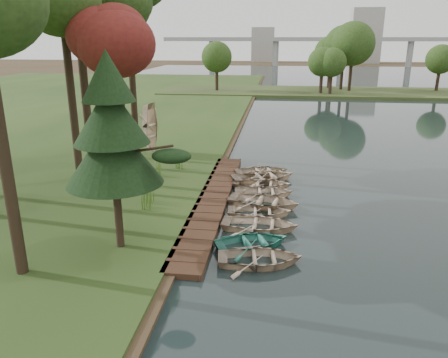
# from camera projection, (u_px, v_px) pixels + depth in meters

# --- Properties ---
(ground) EXTENTS (300.00, 300.00, 0.00)m
(ground) POSITION_uv_depth(u_px,v_px,m) (242.00, 204.00, 23.37)
(ground) COLOR #3D2F1D
(boardwalk) EXTENTS (1.60, 16.00, 0.30)m
(boardwalk) POSITION_uv_depth(u_px,v_px,m) (213.00, 200.00, 23.52)
(boardwalk) COLOR #392316
(boardwalk) RESTS_ON ground
(peninsula) EXTENTS (50.00, 14.00, 0.45)m
(peninsula) POSITION_uv_depth(u_px,v_px,m) (319.00, 92.00, 69.53)
(peninsula) COLOR #37451E
(peninsula) RESTS_ON ground
(far_trees) EXTENTS (45.60, 5.60, 8.80)m
(far_trees) POSITION_uv_depth(u_px,v_px,m) (300.00, 52.00, 68.01)
(far_trees) COLOR black
(far_trees) RESTS_ON peninsula
(bridge) EXTENTS (95.90, 4.00, 8.60)m
(bridge) POSITION_uv_depth(u_px,v_px,m) (317.00, 42.00, 132.94)
(bridge) COLOR #A5A5A0
(bridge) RESTS_ON ground
(building_a) EXTENTS (10.00, 8.00, 18.00)m
(building_a) POSITION_uv_depth(u_px,v_px,m) (365.00, 36.00, 149.10)
(building_a) COLOR #A5A5A0
(building_a) RESTS_ON ground
(building_b) EXTENTS (8.00, 8.00, 12.00)m
(building_b) POSITION_uv_depth(u_px,v_px,m) (263.00, 45.00, 158.92)
(building_b) COLOR #A5A5A0
(building_b) RESTS_ON ground
(rowboat_0) EXTENTS (3.64, 2.81, 0.69)m
(rowboat_0) POSITION_uv_depth(u_px,v_px,m) (260.00, 256.00, 17.01)
(rowboat_0) COLOR #C3AA8E
(rowboat_0) RESTS_ON water
(rowboat_1) EXTENTS (3.82, 3.34, 0.66)m
(rowboat_1) POSITION_uv_depth(u_px,v_px,m) (252.00, 240.00, 18.39)
(rowboat_1) COLOR #2C7A66
(rowboat_1) RESTS_ON water
(rowboat_2) EXTENTS (3.64, 2.67, 0.73)m
(rowboat_2) POSITION_uv_depth(u_px,v_px,m) (260.00, 223.00, 20.03)
(rowboat_2) COLOR #C3AA8E
(rowboat_2) RESTS_ON water
(rowboat_3) EXTENTS (3.34, 2.49, 0.66)m
(rowboat_3) POSITION_uv_depth(u_px,v_px,m) (259.00, 210.00, 21.62)
(rowboat_3) COLOR #C3AA8E
(rowboat_3) RESTS_ON water
(rowboat_4) EXTENTS (4.20, 3.36, 0.78)m
(rowboat_4) POSITION_uv_depth(u_px,v_px,m) (263.00, 200.00, 22.79)
(rowboat_4) COLOR #C3AA8E
(rowboat_4) RESTS_ON water
(rowboat_5) EXTENTS (3.49, 2.66, 0.68)m
(rowboat_5) POSITION_uv_depth(u_px,v_px,m) (264.00, 191.00, 24.31)
(rowboat_5) COLOR #C3AA8E
(rowboat_5) RESTS_ON water
(rowboat_6) EXTENTS (3.47, 2.51, 0.71)m
(rowboat_6) POSITION_uv_depth(u_px,v_px,m) (261.00, 182.00, 25.67)
(rowboat_6) COLOR #C3AA8E
(rowboat_6) RESTS_ON water
(rowboat_7) EXTENTS (4.72, 4.10, 0.82)m
(rowboat_7) POSITION_uv_depth(u_px,v_px,m) (263.00, 175.00, 26.80)
(rowboat_7) COLOR #C3AA8E
(rowboat_7) RESTS_ON water
(rowboat_8) EXTENTS (4.11, 3.49, 0.72)m
(rowboat_8) POSITION_uv_depth(u_px,v_px,m) (262.00, 170.00, 28.02)
(rowboat_8) COLOR #C3AA8E
(rowboat_8) RESTS_ON water
(stored_rowboat) EXTENTS (4.14, 3.25, 0.78)m
(stored_rowboat) POSITION_uv_depth(u_px,v_px,m) (152.00, 149.00, 32.28)
(stored_rowboat) COLOR #C3AA8E
(stored_rowboat) RESTS_ON bank
(tree_2) EXTENTS (4.10, 4.10, 9.89)m
(tree_2) POSITION_uv_depth(u_px,v_px,m) (105.00, 41.00, 21.97)
(tree_2) COLOR black
(tree_2) RESTS_ON bank
(tree_4) EXTENTS (4.19, 4.19, 12.34)m
(tree_4) POSITION_uv_depth(u_px,v_px,m) (114.00, 2.00, 28.30)
(tree_4) COLOR black
(tree_4) RESTS_ON bank
(pine_tree) EXTENTS (3.80, 3.80, 7.85)m
(pine_tree) POSITION_uv_depth(u_px,v_px,m) (112.00, 132.00, 16.61)
(pine_tree) COLOR black
(pine_tree) RESTS_ON bank
(reeds_0) EXTENTS (0.60, 0.60, 0.97)m
(reeds_0) POSITION_uv_depth(u_px,v_px,m) (146.00, 199.00, 21.90)
(reeds_0) COLOR #3F661E
(reeds_0) RESTS_ON bank
(reeds_1) EXTENTS (0.60, 0.60, 1.12)m
(reeds_1) POSITION_uv_depth(u_px,v_px,m) (148.00, 191.00, 22.79)
(reeds_1) COLOR #3F661E
(reeds_1) RESTS_ON bank
(reeds_2) EXTENTS (0.60, 0.60, 1.13)m
(reeds_2) POSITION_uv_depth(u_px,v_px,m) (156.00, 167.00, 27.11)
(reeds_2) COLOR #3F661E
(reeds_2) RESTS_ON bank
(reeds_3) EXTENTS (0.60, 0.60, 1.09)m
(reeds_3) POSITION_uv_depth(u_px,v_px,m) (179.00, 161.00, 28.52)
(reeds_3) COLOR #3F661E
(reeds_3) RESTS_ON bank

